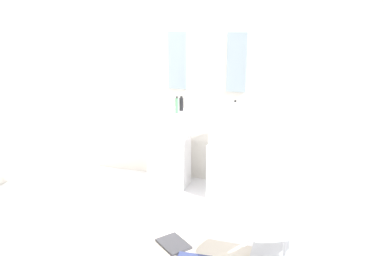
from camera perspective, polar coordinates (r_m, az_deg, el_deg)
name	(u,v)px	position (r m, az deg, el deg)	size (l,w,h in m)	color
ground_plane	(156,251)	(3.48, -5.34, -17.79)	(4.80, 3.60, 0.04)	silver
rear_partition	(208,74)	(4.51, 2.40, 8.03)	(4.80, 0.10, 2.60)	silver
pedestal_sink_left	(170,147)	(4.44, -3.37, -2.82)	(0.46, 0.46, 1.02)	white
pedestal_sink_right	(229,153)	(4.25, 5.47, -3.70)	(0.46, 0.46, 1.02)	white
vanity_mirror_left	(178,61)	(4.53, -2.14, 9.99)	(0.22, 0.03, 0.66)	#8C9EA8
vanity_mirror_right	(237,62)	(4.35, 6.68, 9.66)	(0.22, 0.03, 0.66)	#8C9EA8
lounge_chair	(288,226)	(3.17, 14.09, -14.02)	(1.11, 1.11, 0.65)	#B7BABF
towel_rack	(34,147)	(4.31, -22.42, -2.67)	(0.37, 0.22, 0.95)	#B7BABF
magazine_charcoal	(174,244)	(3.49, -2.77, -16.83)	(0.29, 0.20, 0.02)	#38383D
soap_bottle_black	(181,104)	(4.30, -1.59, 3.60)	(0.05, 0.05, 0.17)	black
soap_bottle_white	(235,110)	(3.98, 6.43, 2.69)	(0.04, 0.04, 0.19)	white
soap_bottle_green	(177,105)	(4.18, -2.25, 3.38)	(0.04, 0.04, 0.19)	#59996B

